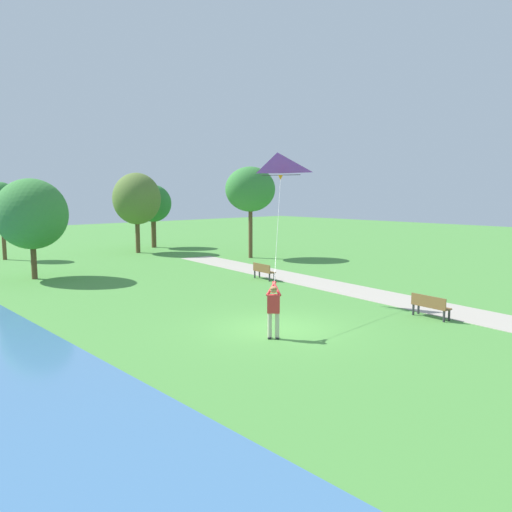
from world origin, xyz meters
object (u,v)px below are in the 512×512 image
(flying_kite, at_px, (278,167))
(tree_treeline_center, at_px, (1,201))
(park_bench_near_walkway, at_px, (430,305))
(tree_horizon_far, at_px, (250,190))
(person_kite_flyer, at_px, (274,307))
(park_bench_far_walkway, at_px, (263,270))
(tree_lakeside_near, at_px, (153,204))
(tree_lakeside_far, at_px, (137,199))
(tree_behind_path, at_px, (31,214))

(flying_kite, relative_size, tree_treeline_center, 0.83)
(park_bench_near_walkway, distance_m, tree_horizon_far, 19.56)
(person_kite_flyer, relative_size, park_bench_far_walkway, 1.19)
(park_bench_near_walkway, xyz_separation_m, tree_lakeside_near, (5.28, 28.63, 3.22))
(person_kite_flyer, xyz_separation_m, tree_lakeside_far, (8.55, 24.02, 3.16))
(park_bench_far_walkway, relative_size, tree_treeline_center, 0.28)
(tree_treeline_center, xyz_separation_m, tree_behind_path, (-1.25, -9.63, -0.55))
(tree_treeline_center, xyz_separation_m, tree_horizon_far, (13.51, -10.87, 0.81))
(person_kite_flyer, height_order, tree_horizon_far, tree_horizon_far)
(flying_kite, bearing_deg, park_bench_far_walkway, 52.53)
(flying_kite, bearing_deg, person_kite_flyer, -135.83)
(tree_behind_path, bearing_deg, tree_treeline_center, 82.61)
(tree_lakeside_near, distance_m, tree_lakeside_far, 3.96)
(tree_horizon_far, bearing_deg, person_kite_flyer, -129.57)
(tree_treeline_center, relative_size, tree_horizon_far, 0.83)
(flying_kite, bearing_deg, tree_horizon_far, 52.59)
(flying_kite, xyz_separation_m, tree_behind_path, (-5.49, 13.35, -2.22))
(tree_treeline_center, height_order, tree_lakeside_far, tree_lakeside_far)
(flying_kite, bearing_deg, tree_behind_path, 112.36)
(person_kite_flyer, bearing_deg, tree_behind_path, 95.77)
(park_bench_far_walkway, height_order, tree_lakeside_near, tree_lakeside_near)
(park_bench_near_walkway, distance_m, tree_lakeside_near, 29.29)
(tree_treeline_center, bearing_deg, tree_horizon_far, -38.82)
(tree_lakeside_near, relative_size, tree_treeline_center, 0.99)
(tree_behind_path, bearing_deg, park_bench_near_walkway, -67.31)
(tree_lakeside_near, distance_m, tree_horizon_far, 10.98)
(tree_treeline_center, distance_m, tree_lakeside_far, 9.39)
(tree_lakeside_near, distance_m, tree_treeline_center, 12.00)
(flying_kite, xyz_separation_m, tree_horizon_far, (9.26, 12.11, -0.86))
(park_bench_near_walkway, relative_size, tree_horizon_far, 0.24)
(park_bench_near_walkway, xyz_separation_m, tree_horizon_far, (6.79, 17.81, 4.40))
(tree_lakeside_far, bearing_deg, tree_lakeside_near, 40.87)
(tree_treeline_center, height_order, tree_behind_path, tree_behind_path)
(park_bench_near_walkway, relative_size, tree_lakeside_near, 0.29)
(tree_lakeside_far, bearing_deg, flying_kite, -103.21)
(park_bench_far_walkway, bearing_deg, tree_lakeside_near, 77.23)
(park_bench_near_walkway, bearing_deg, tree_treeline_center, 103.18)
(tree_lakeside_near, bearing_deg, tree_behind_path, -144.13)
(park_bench_near_walkway, height_order, tree_lakeside_near, tree_lakeside_near)
(tree_treeline_center, bearing_deg, flying_kite, -79.54)
(tree_lakeside_near, xyz_separation_m, tree_horizon_far, (1.51, -10.81, 1.17))
(tree_lakeside_far, bearing_deg, tree_treeline_center, 163.74)
(tree_treeline_center, distance_m, tree_behind_path, 9.73)
(flying_kite, xyz_separation_m, park_bench_near_walkway, (2.47, -5.70, -5.26))
(flying_kite, height_order, tree_lakeside_near, flying_kite)
(flying_kite, xyz_separation_m, tree_lakeside_far, (4.78, 20.35, -1.56))
(person_kite_flyer, bearing_deg, tree_lakeside_near, 66.57)
(tree_horizon_far, distance_m, tree_behind_path, 14.87)
(flying_kite, relative_size, park_bench_near_walkway, 2.94)
(park_bench_near_walkway, height_order, tree_lakeside_far, tree_lakeside_far)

